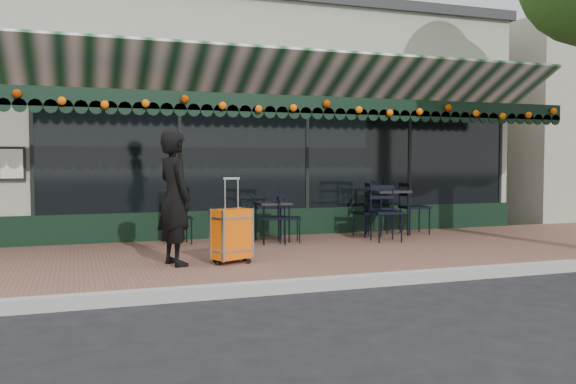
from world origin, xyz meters
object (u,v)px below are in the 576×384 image
object	(u,v)px
chair_a_left	(367,213)
chair_a_front	(386,213)
suitcase	(232,235)
chair_b_left	(241,217)
chair_a_right	(379,209)
chair_b_right	(289,219)
chair_solo	(179,219)
chair_a_extra	(415,208)
chair_b_front	(274,218)
cafe_table_a	(387,195)
woman	(175,198)
cafe_table_b	(272,206)

from	to	relation	value
chair_a_left	chair_a_front	bearing A→B (deg)	-9.49
suitcase	chair_b_left	xyz separation A→B (m)	(0.65, 1.98, 0.05)
chair_a_left	chair_a_right	bearing A→B (deg)	96.68
chair_b_right	chair_solo	bearing A→B (deg)	90.09
chair_a_right	chair_b_right	size ratio (longest dim) A/B	1.24
chair_a_front	chair_a_extra	bearing A→B (deg)	44.80
chair_b_left	chair_b_front	bearing A→B (deg)	74.03
chair_a_front	chair_solo	distance (m)	3.55
cafe_table_a	suitcase	bearing A→B (deg)	-148.72
chair_b_right	chair_b_front	xyz separation A→B (m)	(-0.30, -0.11, 0.02)
chair_a_extra	chair_b_right	size ratio (longest dim) A/B	1.23
cafe_table_a	chair_a_extra	distance (m)	0.63
woman	chair_a_right	distance (m)	4.59
suitcase	chair_b_left	distance (m)	2.08
chair_a_right	suitcase	bearing A→B (deg)	136.33
chair_a_front	chair_solo	world-z (taller)	chair_a_front
cafe_table_b	chair_a_front	world-z (taller)	chair_a_front
suitcase	chair_a_front	xyz separation A→B (m)	(3.07, 1.30, 0.11)
chair_a_left	cafe_table_b	bearing A→B (deg)	-97.94
chair_a_extra	chair_a_right	bearing A→B (deg)	94.10
cafe_table_a	chair_a_extra	size ratio (longest dim) A/B	0.85
chair_a_left	chair_a_extra	distance (m)	1.07
chair_a_front	chair_b_right	bearing A→B (deg)	171.04
chair_a_left	chair_a_extra	bearing A→B (deg)	84.92
woman	cafe_table_a	world-z (taller)	woman
suitcase	cafe_table_a	world-z (taller)	suitcase
chair_a_front	cafe_table_a	bearing A→B (deg)	67.81
chair_b_front	chair_a_left	bearing A→B (deg)	28.16
chair_a_left	chair_b_front	xyz separation A→B (m)	(-1.91, -0.36, 0.00)
chair_a_right	chair_a_left	bearing A→B (deg)	121.00
chair_b_right	cafe_table_b	bearing A→B (deg)	66.18
cafe_table_a	chair_b_right	xyz separation A→B (m)	(-2.11, -0.39, -0.35)
chair_a_right	chair_solo	distance (m)	3.73
woman	chair_a_extra	world-z (taller)	woman
cafe_table_b	cafe_table_a	bearing A→B (deg)	5.12
suitcase	chair_a_front	bearing A→B (deg)	-1.53
chair_a_left	cafe_table_a	bearing A→B (deg)	95.84
chair_b_right	chair_a_left	bearing A→B (deg)	-67.25
suitcase	chair_a_front	distance (m)	3.33
chair_a_left	chair_b_left	size ratio (longest dim) A/B	0.97
chair_a_left	chair_solo	size ratio (longest dim) A/B	1.01
woman	chair_a_front	distance (m)	4.02
chair_a_extra	suitcase	bearing A→B (deg)	121.02
suitcase	chair_solo	bearing A→B (deg)	74.87
chair_solo	chair_a_extra	bearing A→B (deg)	-94.79
suitcase	chair_a_extra	size ratio (longest dim) A/B	1.17
cafe_table_a	chair_a_right	xyz separation A→B (m)	(-0.19, -0.05, -0.26)
cafe_table_a	chair_a_right	distance (m)	0.32
chair_b_front	cafe_table_b	bearing A→B (deg)	96.24
chair_b_left	chair_b_front	size ratio (longest dim) A/B	1.03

